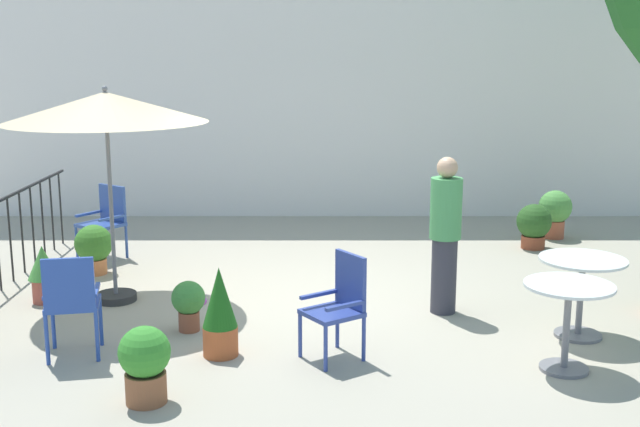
# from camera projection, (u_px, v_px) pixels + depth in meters

# --- Properties ---
(ground_plane) EXTENTS (60.00, 60.00, 0.00)m
(ground_plane) POSITION_uv_depth(u_px,v_px,m) (320.00, 301.00, 8.60)
(ground_plane) COLOR #A49C88
(villa_facade) EXTENTS (11.36, 0.30, 4.59)m
(villa_facade) POSITION_uv_depth(u_px,v_px,m) (321.00, 72.00, 12.56)
(villa_facade) COLOR white
(villa_facade) RESTS_ON ground
(patio_umbrella_0) EXTENTS (2.11, 2.11, 2.30)m
(patio_umbrella_0) POSITION_uv_depth(u_px,v_px,m) (108.00, 109.00, 8.18)
(patio_umbrella_0) COLOR #2D2D2D
(patio_umbrella_0) RESTS_ON ground
(cafe_table_0) EXTENTS (0.75, 0.75, 0.76)m
(cafe_table_0) POSITION_uv_depth(u_px,v_px,m) (570.00, 311.00, 6.64)
(cafe_table_0) COLOR silver
(cafe_table_0) RESTS_ON ground
(cafe_table_1) EXTENTS (0.80, 0.80, 0.76)m
(cafe_table_1) POSITION_uv_depth(u_px,v_px,m) (584.00, 282.00, 7.42)
(cafe_table_1) COLOR silver
(cafe_table_1) RESTS_ON ground
(patio_chair_0) EXTENTS (0.61, 0.60, 0.93)m
(patio_chair_0) POSITION_uv_depth(u_px,v_px,m) (342.00, 301.00, 6.93)
(patio_chair_0) COLOR #2F428F
(patio_chair_0) RESTS_ON ground
(patio_chair_1) EXTENTS (0.52, 0.50, 0.94)m
(patio_chair_1) POSITION_uv_depth(u_px,v_px,m) (74.00, 298.00, 6.91)
(patio_chair_1) COLOR #2747A1
(patio_chair_1) RESTS_ON ground
(patio_chair_2) EXTENTS (0.67, 0.66, 0.94)m
(patio_chair_2) POSITION_uv_depth(u_px,v_px,m) (108.00, 217.00, 10.27)
(patio_chair_2) COLOR #304E99
(patio_chair_2) RESTS_ON ground
(potted_plant_0) EXTENTS (0.47, 0.47, 0.61)m
(potted_plant_0) POSITION_uv_depth(u_px,v_px,m) (537.00, 225.00, 10.76)
(potted_plant_0) COLOR brown
(potted_plant_0) RESTS_ON ground
(potted_plant_2) EXTENTS (0.31, 0.31, 0.81)m
(potted_plant_2) POSITION_uv_depth(u_px,v_px,m) (222.00, 312.00, 6.99)
(potted_plant_2) COLOR #B2542C
(potted_plant_2) RESTS_ON ground
(potted_plant_3) EXTENTS (0.40, 0.40, 0.61)m
(potted_plant_3) POSITION_uv_depth(u_px,v_px,m) (147.00, 361.00, 6.07)
(potted_plant_3) COLOR brown
(potted_plant_3) RESTS_ON ground
(potted_plant_5) EXTENTS (0.32, 0.32, 0.62)m
(potted_plant_5) POSITION_uv_depth(u_px,v_px,m) (46.00, 271.00, 8.48)
(potted_plant_5) COLOR #B15141
(potted_plant_5) RESTS_ON ground
(potted_plant_6) EXTENTS (0.45, 0.45, 0.60)m
(potted_plant_6) POSITION_uv_depth(u_px,v_px,m) (97.00, 247.00, 9.55)
(potted_plant_6) COLOR #CB7241
(potted_plant_6) RESTS_ON ground
(potted_plant_7) EXTENTS (0.34, 0.33, 0.49)m
(potted_plant_7) POSITION_uv_depth(u_px,v_px,m) (191.00, 302.00, 7.63)
(potted_plant_7) COLOR brown
(potted_plant_7) RESTS_ON ground
(potted_plant_8) EXTENTS (0.47, 0.47, 0.69)m
(potted_plant_8) POSITION_uv_depth(u_px,v_px,m) (558.00, 211.00, 11.33)
(potted_plant_8) COLOR #B2583C
(potted_plant_8) RESTS_ON ground
(standing_person) EXTENTS (0.38, 0.38, 1.62)m
(standing_person) POSITION_uv_depth(u_px,v_px,m) (448.00, 234.00, 8.05)
(standing_person) COLOR #33333D
(standing_person) RESTS_ON ground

